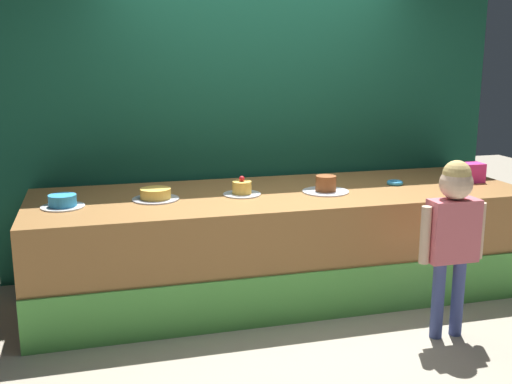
% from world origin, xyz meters
% --- Properties ---
extents(ground_plane, '(12.00, 12.00, 0.00)m').
position_xyz_m(ground_plane, '(0.00, 0.00, 0.00)').
color(ground_plane, '#ADA38E').
extents(stage_platform, '(3.76, 1.23, 0.80)m').
position_xyz_m(stage_platform, '(0.00, 0.60, 0.40)').
color(stage_platform, '#9E6B38').
rests_on(stage_platform, ground_plane).
extents(curtain_backdrop, '(4.32, 0.08, 2.65)m').
position_xyz_m(curtain_backdrop, '(0.00, 1.31, 1.32)').
color(curtain_backdrop, '#144C38').
rests_on(curtain_backdrop, ground_plane).
extents(child_figure, '(0.46, 0.21, 1.18)m').
position_xyz_m(child_figure, '(0.81, -0.46, 0.76)').
color(child_figure, '#3F4C8C').
rests_on(child_figure, ground_plane).
extents(pink_box, '(0.23, 0.17, 0.16)m').
position_xyz_m(pink_box, '(1.60, 0.56, 0.88)').
color(pink_box, '#F43495').
rests_on(pink_box, stage_platform).
extents(donut, '(0.13, 0.13, 0.03)m').
position_xyz_m(donut, '(0.96, 0.61, 0.82)').
color(donut, '#3399D8').
rests_on(donut, stage_platform).
extents(cake_far_left, '(0.30, 0.30, 0.09)m').
position_xyz_m(cake_far_left, '(-1.60, 0.52, 0.84)').
color(cake_far_left, white).
rests_on(cake_far_left, stage_platform).
extents(cake_center_left, '(0.34, 0.34, 0.08)m').
position_xyz_m(cake_center_left, '(-0.96, 0.59, 0.84)').
color(cake_center_left, silver).
rests_on(cake_center_left, stage_platform).
extents(cake_center_right, '(0.28, 0.28, 0.14)m').
position_xyz_m(cake_center_right, '(-0.32, 0.57, 0.85)').
color(cake_center_right, silver).
rests_on(cake_center_right, stage_platform).
extents(cake_far_right, '(0.36, 0.36, 0.13)m').
position_xyz_m(cake_far_right, '(0.32, 0.50, 0.85)').
color(cake_far_right, silver).
rests_on(cake_far_right, stage_platform).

